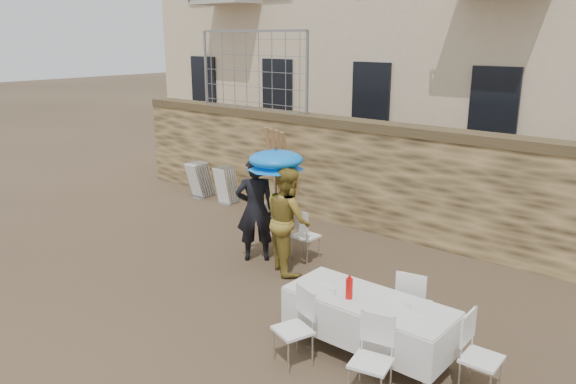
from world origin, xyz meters
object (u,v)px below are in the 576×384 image
Objects in this scene: banquet_table at (369,302)px; table_chair_back at (413,302)px; table_chair_front_right at (371,361)px; man_suit at (255,209)px; table_chair_side at (482,357)px; chair_stack_left at (206,178)px; woman_dress at (288,220)px; couple_chair_left at (276,226)px; chair_stack_right at (231,183)px; table_chair_front_left at (293,328)px; umbrella at (276,163)px; soda_bottle at (349,289)px; couple_chair_right at (306,235)px.

banquet_table is 0.86m from table_chair_back.
table_chair_front_right is at bearing 89.35° from table_chair_back.
man_suit is 1.96× the size of table_chair_side.
man_suit is at bearing -30.71° from chair_stack_left.
table_chair_back is 7.82m from chair_stack_left.
woman_dress is 1.90× the size of couple_chair_left.
table_chair_front_left is at bearing -38.61° from chair_stack_right.
table_chair_back is 1.00× the size of table_chair_side.
woman_dress is at bearing 143.18° from couple_chair_left.
chair_stack_left is at bearing 5.02° from woman_dress.
umbrella is 3.38m from table_chair_back.
table_chair_front_left is (2.63, -2.16, -0.46)m from man_suit.
man_suit is at bearing 152.67° from soda_bottle.
woman_dress is 1.03m from couple_chair_left.
umbrella is 2.01× the size of couple_chair_left.
chair_stack_left reaches higher than banquet_table.
soda_bottle reaches higher than table_chair_side.
banquet_table is at bearing 148.10° from couple_chair_left.
woman_dress reaches higher than table_chair_back.
umbrella is (0.40, 0.10, 0.87)m from man_suit.
umbrella is 2.10× the size of chair_stack_left.
couple_chair_right is (0.70, 0.00, 0.00)m from couple_chair_left.
table_chair_front_right is 1.00× the size of table_chair_back.
couple_chair_right is (0.30, 0.45, -1.33)m from umbrella.
table_chair_back is at bearing 159.20° from couple_chair_right.
couple_chair_right is 1.00× the size of table_chair_front_right.
table_chair_back is (0.20, 0.80, -0.25)m from banquet_table.
woman_dress is 3.71m from table_chair_front_right.
couple_chair_left is 1.00× the size of table_chair_front_right.
table_chair_side is 8.38m from chair_stack_right.
couple_chair_left is 3.72m from soda_bottle.
soda_bottle is at bearing 97.15° from table_chair_side.
umbrella reaches higher than couple_chair_left.
man_suit is 0.97m from umbrella.
banquet_table is at bearing -27.60° from chair_stack_left.
woman_dress reaches higher than chair_stack_right.
umbrella reaches higher than man_suit.
table_chair_back is (3.43, -0.61, -0.46)m from man_suit.
table_chair_back is 1.39m from table_chair_side.
man_suit is at bearing -165.96° from umbrella.
table_chair_front_right is (3.33, -2.26, -1.33)m from umbrella.
chair_stack_left is at bearing 164.95° from table_chair_front_left.
chair_stack_left is (-3.84, 1.73, -0.02)m from couple_chair_left.
table_chair_front_left is 1.10m from table_chair_front_right.
table_chair_front_right is 1.58m from table_chair_back.
table_chair_back is at bearing -21.72° from chair_stack_left.
table_chair_side is at bearing -23.01° from chair_stack_left.
couple_chair_right and table_chair_back have the same top height.
chair_stack_left is (-3.84, 2.28, -0.48)m from man_suit.
woman_dress reaches higher than table_chair_front_left.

